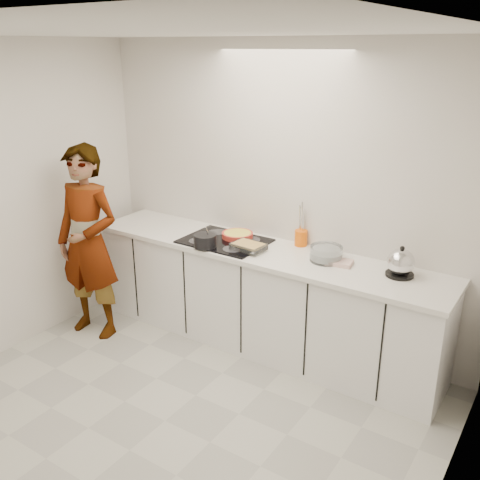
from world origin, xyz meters
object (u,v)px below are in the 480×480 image
Objects in this scene: utensil_crock at (301,238)px; hob at (225,241)px; kettle at (401,263)px; cook at (88,243)px; baking_dish at (248,246)px; tart_dish at (237,235)px; mixing_bowl at (326,254)px; saucepan at (205,241)px.

hob is at bearing -154.47° from utensil_crock.
cook reaches higher than kettle.
tart_dish is at bearing 140.98° from baking_dish.
tart_dish is 1.33m from cook.
mixing_bowl is at bearing -31.29° from utensil_crock.
baking_dish is 0.47m from utensil_crock.
mixing_bowl is (0.93, 0.09, 0.05)m from hob.
mixing_bowl is at bearing -2.42° from tart_dish.
hob is 1.52m from kettle.
kettle is at bearing -0.32° from tart_dish.
kettle is at bearing 8.24° from cook.
utensil_crock is at bearing 49.60° from baking_dish.
tart_dish is 2.59× the size of utensil_crock.
utensil_crock reaches higher than hob.
cook is (-1.04, -0.62, -0.04)m from hob.
mixing_bowl reaches higher than tart_dish.
hob is 0.23m from saucepan.
mixing_bowl is 2.34× the size of utensil_crock.
utensil_crock is (-0.33, 0.20, 0.01)m from mixing_bowl.
mixing_bowl is 0.39m from utensil_crock.
saucepan is at bearing -141.80° from utensil_crock.
mixing_bowl is (0.97, 0.31, -0.01)m from saucepan.
baking_dish is at bearing -130.40° from utensil_crock.
hob is at bearing 166.15° from baking_dish.
kettle reaches higher than baking_dish.
baking_dish is at bearing -39.02° from tart_dish.
baking_dish is (0.29, -0.07, 0.04)m from hob.
utensil_crock is 1.88m from cook.
saucepan is at bearing -156.29° from baking_dish.
kettle is at bearing 8.72° from baking_dish.
baking_dish reaches higher than hob.
cook reaches higher than hob.
saucepan is at bearing -162.48° from mixing_bowl.
baking_dish is at bearing 23.71° from saucepan.
cook is at bearing -158.00° from saucepan.
kettle is (1.56, 0.34, 0.03)m from saucepan.
cook is at bearing -145.72° from tart_dish.
cook reaches higher than mixing_bowl.
saucepan is 1.02m from mixing_bowl.
baking_dish is 1.23m from kettle.
baking_dish is at bearing -171.28° from kettle.
tart_dish is 0.31m from baking_dish.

